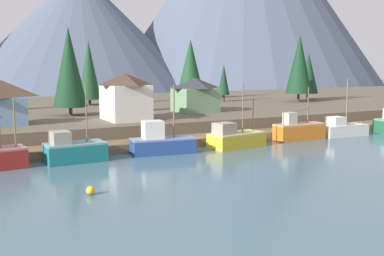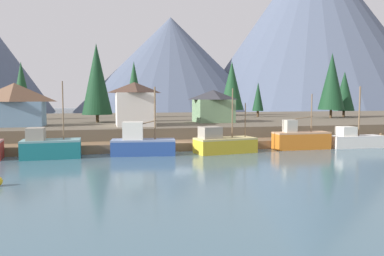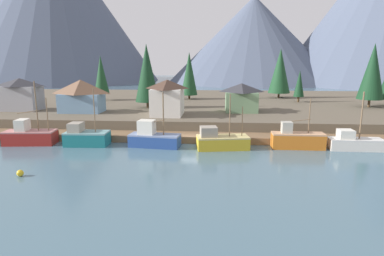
{
  "view_description": "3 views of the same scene",
  "coord_description": "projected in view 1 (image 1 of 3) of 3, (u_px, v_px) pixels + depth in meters",
  "views": [
    {
      "loc": [
        -26.41,
        -50.92,
        10.21
      ],
      "look_at": [
        0.67,
        1.64,
        2.12
      ],
      "focal_mm": 45.24,
      "sensor_mm": 36.0,
      "label": 1
    },
    {
      "loc": [
        -9.08,
        -44.73,
        6.35
      ],
      "look_at": [
        1.96,
        3.03,
        2.57
      ],
      "focal_mm": 35.66,
      "sensor_mm": 36.0,
      "label": 2
    },
    {
      "loc": [
        3.8,
        -46.18,
        12.0
      ],
      "look_at": [
        0.17,
        2.2,
        1.92
      ],
      "focal_mm": 30.56,
      "sensor_mm": 36.0,
      "label": 3
    }
  ],
  "objects": [
    {
      "name": "fishing_boat_orange",
      "position": [
        299.0,
        131.0,
        63.76
      ],
      "size": [
        7.1,
        2.28,
        6.95
      ],
      "rotation": [
        0.0,
        0.0,
        0.0
      ],
      "color": "#CC6B1E",
      "rests_on": "ground_plane"
    },
    {
      "name": "house_green",
      "position": [
        195.0,
        94.0,
        75.21
      ],
      "size": [
        6.15,
        6.0,
        5.3
      ],
      "color": "#6B8E66",
      "rests_on": "shoreline_bank"
    },
    {
      "name": "conifer_back_right",
      "position": [
        308.0,
        73.0,
        99.39
      ],
      "size": [
        4.3,
        4.3,
        9.6
      ],
      "color": "#4C3823",
      "rests_on": "shoreline_bank"
    },
    {
      "name": "dock",
      "position": [
        186.0,
        141.0,
        59.9
      ],
      "size": [
        80.0,
        4.0,
        1.6
      ],
      "color": "brown",
      "rests_on": "ground_plane"
    },
    {
      "name": "conifer_back_left",
      "position": [
        69.0,
        67.0,
        69.05
      ],
      "size": [
        4.84,
        4.84,
        12.72
      ],
      "color": "#4C3823",
      "rests_on": "shoreline_bank"
    },
    {
      "name": "ground_plane",
      "position": [
        135.0,
        131.0,
        75.9
      ],
      "size": [
        400.0,
        400.0,
        1.0
      ],
      "primitive_type": "cube",
      "color": "#476675"
    },
    {
      "name": "fishing_boat_teal",
      "position": [
        73.0,
        150.0,
        49.71
      ],
      "size": [
        6.14,
        3.3,
        8.22
      ],
      "rotation": [
        0.0,
        0.0,
        0.03
      ],
      "color": "#196B70",
      "rests_on": "ground_plane"
    },
    {
      "name": "house_white",
      "position": [
        126.0,
        96.0,
        64.46
      ],
      "size": [
        5.49,
        7.08,
        6.22
      ],
      "color": "silver",
      "rests_on": "shoreline_bank"
    },
    {
      "name": "conifer_mid_right",
      "position": [
        224.0,
        80.0,
        94.82
      ],
      "size": [
        2.39,
        2.39,
        7.33
      ],
      "color": "#4C3823",
      "rests_on": "shoreline_bank"
    },
    {
      "name": "shoreline_bank",
      "position": [
        111.0,
        113.0,
        86.23
      ],
      "size": [
        400.0,
        56.0,
        2.5
      ],
      "primitive_type": "cube",
      "color": "brown",
      "rests_on": "ground_plane"
    },
    {
      "name": "fishing_boat_yellow",
      "position": [
        235.0,
        138.0,
        58.08
      ],
      "size": [
        7.44,
        4.15,
        7.56
      ],
      "rotation": [
        0.0,
        0.0,
        0.16
      ],
      "color": "gold",
      "rests_on": "ground_plane"
    },
    {
      "name": "conifer_near_right",
      "position": [
        89.0,
        70.0,
        86.31
      ],
      "size": [
        4.05,
        4.05,
        11.5
      ],
      "color": "#4C3823",
      "rests_on": "shoreline_bank"
    },
    {
      "name": "conifer_centre",
      "position": [
        299.0,
        64.0,
        93.4
      ],
      "size": [
        5.11,
        5.11,
        12.92
      ],
      "color": "#4C3823",
      "rests_on": "shoreline_bank"
    },
    {
      "name": "fishing_boat_blue",
      "position": [
        161.0,
        142.0,
        54.13
      ],
      "size": [
        7.37,
        3.46,
        7.68
      ],
      "rotation": [
        0.0,
        0.0,
        -0.12
      ],
      "color": "navy",
      "rests_on": "ground_plane"
    },
    {
      "name": "fishing_boat_white",
      "position": [
        343.0,
        129.0,
        67.12
      ],
      "size": [
        7.14,
        2.59,
        7.93
      ],
      "rotation": [
        0.0,
        0.0,
        -0.02
      ],
      "color": "silver",
      "rests_on": "ground_plane"
    },
    {
      "name": "conifer_near_left",
      "position": [
        190.0,
        66.0,
        100.66
      ],
      "size": [
        5.49,
        5.49,
        12.45
      ],
      "color": "#4C3823",
      "rests_on": "shoreline_bank"
    },
    {
      "name": "mountain_central_peak",
      "position": [
        80.0,
        29.0,
        193.15
      ],
      "size": [
        95.03,
        95.03,
        46.57
      ],
      "primitive_type": "cone",
      "color": "#4C566B",
      "rests_on": "ground_plane"
    },
    {
      "name": "channel_buoy",
      "position": [
        91.0,
        190.0,
        37.42
      ],
      "size": [
        0.7,
        0.7,
        0.7
      ],
      "primitive_type": "sphere",
      "color": "gold",
      "rests_on": "ground_plane"
    }
  ]
}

